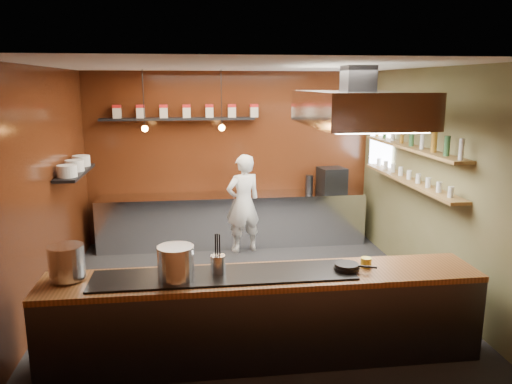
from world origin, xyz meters
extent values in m
plane|color=black|center=(0.00, 0.00, 0.00)|extent=(5.00, 5.00, 0.00)
plane|color=#3D190B|center=(0.00, 2.50, 1.50)|extent=(5.00, 0.00, 5.00)
plane|color=#3D190B|center=(-2.50, 0.00, 1.50)|extent=(0.00, 5.00, 5.00)
plane|color=brown|center=(2.50, 0.00, 1.50)|extent=(0.00, 5.00, 5.00)
plane|color=silver|center=(0.00, 0.00, 3.00)|extent=(5.00, 5.00, 0.00)
plane|color=white|center=(2.45, 1.70, 1.90)|extent=(0.00, 1.00, 1.00)
cube|color=silver|center=(0.00, 2.17, 0.45)|extent=(4.60, 0.65, 0.90)
cube|color=#38383D|center=(0.00, -1.60, 0.43)|extent=(4.40, 0.70, 0.86)
cube|color=brown|center=(0.00, -1.60, 0.89)|extent=(4.40, 0.72, 0.06)
cube|color=black|center=(-0.40, -1.60, 0.93)|extent=(2.60, 0.55, 0.02)
cube|color=black|center=(-0.90, 2.36, 2.20)|extent=(2.60, 0.26, 0.04)
cube|color=black|center=(-2.34, 1.00, 1.55)|extent=(0.30, 1.40, 0.04)
cube|color=olive|center=(2.34, 0.30, 1.92)|extent=(0.26, 2.80, 0.04)
cube|color=olive|center=(2.34, 0.30, 1.45)|extent=(0.26, 2.80, 0.04)
cube|color=#38383D|center=(1.30, -0.40, 2.85)|extent=(0.35, 0.35, 0.30)
cube|color=silver|center=(1.30, -0.40, 2.50)|extent=(1.20, 2.00, 0.40)
cube|color=white|center=(1.30, -0.40, 2.29)|extent=(1.00, 1.80, 0.02)
cylinder|color=black|center=(-1.40, 1.70, 2.55)|extent=(0.01, 0.01, 0.90)
sphere|color=orange|center=(-1.40, 1.70, 2.10)|extent=(0.10, 0.10, 0.10)
cylinder|color=black|center=(-0.20, 1.70, 2.55)|extent=(0.01, 0.01, 0.90)
sphere|color=orange|center=(-0.20, 1.70, 2.10)|extent=(0.10, 0.10, 0.10)
cube|color=#BFB29F|center=(-1.90, 2.36, 2.31)|extent=(0.13, 0.13, 0.17)
cube|color=#B31616|center=(-1.90, 2.36, 2.42)|extent=(0.13, 0.13, 0.05)
cube|color=#BFB29F|center=(-1.52, 2.36, 2.31)|extent=(0.13, 0.13, 0.17)
cube|color=#B31616|center=(-1.52, 2.36, 2.42)|extent=(0.13, 0.13, 0.05)
cube|color=#BFB29F|center=(-1.13, 2.36, 2.31)|extent=(0.13, 0.13, 0.17)
cube|color=#B31616|center=(-1.13, 2.36, 2.42)|extent=(0.13, 0.13, 0.05)
cube|color=#BFB29F|center=(-0.75, 2.36, 2.31)|extent=(0.13, 0.13, 0.17)
cube|color=#B31616|center=(-0.75, 2.36, 2.42)|extent=(0.14, 0.13, 0.05)
cube|color=#BFB29F|center=(-0.37, 2.36, 2.31)|extent=(0.13, 0.13, 0.17)
cube|color=#B31616|center=(-0.37, 2.36, 2.42)|extent=(0.14, 0.13, 0.05)
cube|color=#BFB29F|center=(0.02, 2.36, 2.31)|extent=(0.13, 0.13, 0.17)
cube|color=#B31616|center=(0.02, 2.36, 2.42)|extent=(0.14, 0.13, 0.05)
cube|color=#BFB29F|center=(0.40, 2.36, 2.31)|extent=(0.13, 0.13, 0.17)
cube|color=#B31616|center=(0.40, 2.36, 2.42)|extent=(0.14, 0.13, 0.05)
cylinder|color=silver|center=(-2.34, 0.55, 1.65)|extent=(0.26, 0.26, 0.16)
cylinder|color=silver|center=(-2.34, 1.00, 1.65)|extent=(0.26, 0.26, 0.16)
cylinder|color=silver|center=(-2.34, 1.45, 1.65)|extent=(0.26, 0.26, 0.16)
cylinder|color=silver|center=(2.34, -1.00, 2.06)|extent=(0.06, 0.06, 0.24)
cylinder|color=#2D5933|center=(2.34, -0.68, 2.06)|extent=(0.06, 0.06, 0.24)
cylinder|color=#8C601E|center=(2.34, -0.35, 2.06)|extent=(0.06, 0.06, 0.24)
cylinder|color=silver|center=(2.34, -0.02, 2.06)|extent=(0.06, 0.06, 0.24)
cylinder|color=#2D5933|center=(2.34, 0.30, 2.06)|extent=(0.06, 0.06, 0.24)
cylinder|color=#8C601E|center=(2.34, 0.62, 2.06)|extent=(0.06, 0.06, 0.24)
cylinder|color=silver|center=(2.34, 0.95, 2.06)|extent=(0.06, 0.06, 0.24)
cylinder|color=#2D5933|center=(2.34, 1.27, 2.06)|extent=(0.06, 0.06, 0.24)
cylinder|color=#8C601E|center=(2.34, 1.60, 2.06)|extent=(0.06, 0.06, 0.24)
cylinder|color=silver|center=(2.34, -0.85, 1.53)|extent=(0.07, 0.07, 0.13)
cylinder|color=silver|center=(2.34, -0.56, 1.53)|extent=(0.07, 0.07, 0.13)
cylinder|color=silver|center=(2.34, -0.28, 1.53)|extent=(0.07, 0.07, 0.13)
cylinder|color=silver|center=(2.34, 0.01, 1.53)|extent=(0.07, 0.07, 0.13)
cylinder|color=silver|center=(2.34, 0.30, 1.53)|extent=(0.07, 0.07, 0.13)
cylinder|color=silver|center=(2.34, 0.59, 1.53)|extent=(0.07, 0.07, 0.13)
cylinder|color=silver|center=(2.34, 0.87, 1.53)|extent=(0.07, 0.07, 0.13)
cylinder|color=silver|center=(2.34, 1.16, 1.53)|extent=(0.07, 0.07, 0.13)
cylinder|color=silver|center=(2.34, 1.45, 1.53)|extent=(0.07, 0.07, 0.13)
cylinder|color=silver|center=(-1.92, -1.50, 1.11)|extent=(0.39, 0.39, 0.33)
cylinder|color=silver|center=(-0.87, -1.67, 1.11)|extent=(0.37, 0.37, 0.33)
cylinder|color=silver|center=(-0.46, -1.57, 1.04)|extent=(0.16, 0.16, 0.19)
cylinder|color=black|center=(0.84, -1.64, 0.96)|extent=(0.26, 0.26, 0.03)
cylinder|color=black|center=(0.84, -1.64, 0.99)|extent=(0.24, 0.24, 0.03)
cylinder|color=black|center=(1.04, -1.71, 0.99)|extent=(0.18, 0.09, 0.02)
cylinder|color=yellow|center=(1.08, -1.54, 0.97)|extent=(0.14, 0.14, 0.10)
cube|color=black|center=(1.76, 2.15, 1.12)|extent=(0.50, 0.48, 0.44)
imported|color=white|center=(0.15, 1.79, 0.83)|extent=(0.70, 0.58, 1.66)
camera|label=1|loc=(-0.69, -6.26, 2.80)|focal=35.00mm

